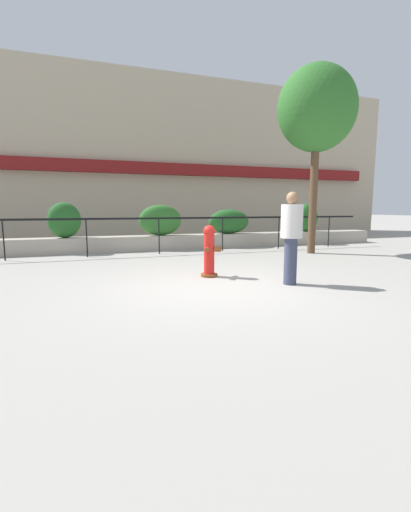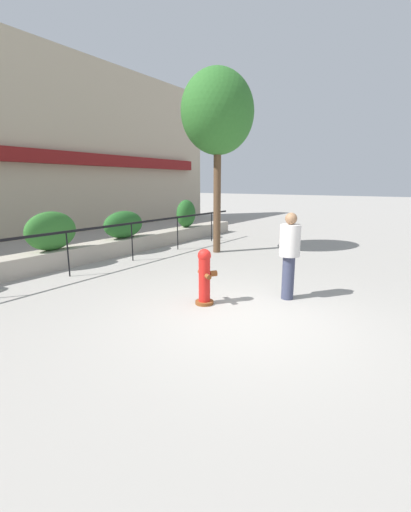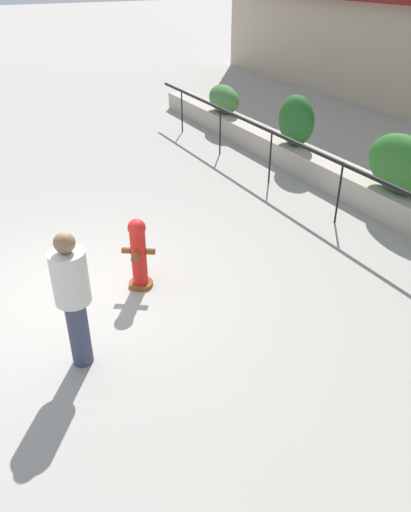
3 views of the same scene
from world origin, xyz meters
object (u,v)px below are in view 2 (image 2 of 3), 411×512
object	(u,v)px
hedge_bush_3	(124,225)
pedestrian	(289,251)
hedge_bush_4	(186,214)
street_tree	(218,113)
hedge_bush_2	(51,231)
fire_hydrant	(205,276)

from	to	relation	value
hedge_bush_3	pedestrian	bearing A→B (deg)	-102.51
hedge_bush_4	street_tree	size ratio (longest dim) A/B	0.19
hedge_bush_2	hedge_bush_3	world-z (taller)	hedge_bush_2
fire_hydrant	hedge_bush_4	bearing A→B (deg)	40.09
fire_hydrant	hedge_bush_2	bearing A→B (deg)	89.93
hedge_bush_3	pedestrian	xyz separation A→B (m)	(-1.38, -6.20, 0.04)
fire_hydrant	pedestrian	world-z (taller)	pedestrian
hedge_bush_2	pedestrian	bearing A→B (deg)	-79.20
hedge_bush_2	pedestrian	xyz separation A→B (m)	(1.18, -6.20, -0.04)
hedge_bush_2	fire_hydrant	bearing A→B (deg)	-90.07
fire_hydrant	street_tree	xyz separation A→B (m)	(4.38, 2.51, 3.84)
hedge_bush_2	street_tree	distance (m)	6.05
hedge_bush_3	hedge_bush_4	world-z (taller)	hedge_bush_4
hedge_bush_3	fire_hydrant	xyz separation A→B (m)	(-2.56, -5.00, -0.39)
hedge_bush_2	street_tree	size ratio (longest dim) A/B	0.26
hedge_bush_3	pedestrian	world-z (taller)	pedestrian
hedge_bush_3	street_tree	distance (m)	4.62
pedestrian	street_tree	bearing A→B (deg)	49.36
hedge_bush_3	fire_hydrant	distance (m)	5.63
fire_hydrant	street_tree	world-z (taller)	street_tree
hedge_bush_2	hedge_bush_4	distance (m)	5.93
hedge_bush_3	hedge_bush_4	bearing A→B (deg)	0.00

